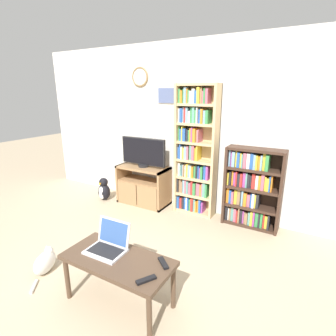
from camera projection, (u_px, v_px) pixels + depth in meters
ground_plane at (115, 292)px, 2.52m from camera, size 18.00×18.00×0.00m
wall_back at (204, 130)px, 3.97m from camera, size 6.45×0.09×2.60m
tv_stand at (143, 185)px, 4.47m from camera, size 0.87×0.43×0.66m
television at (143, 152)px, 4.31m from camera, size 0.81×0.18×0.49m
bookshelf_tall at (195, 153)px, 3.98m from camera, size 0.64×0.24×1.98m
bookshelf_short at (250, 188)px, 3.67m from camera, size 0.77×0.27×1.14m
coffee_table at (118, 264)px, 2.29m from camera, size 0.99×0.46×0.46m
laptop at (109, 243)px, 2.39m from camera, size 0.35×0.29×0.26m
remote_near_laptop at (146, 280)px, 2.00m from camera, size 0.12×0.16×0.02m
remote_far_from_laptop at (163, 263)px, 2.20m from camera, size 0.15×0.14×0.02m
cat at (45, 262)px, 2.79m from camera, size 0.30×0.47×0.26m
penguin_figurine at (104, 190)px, 4.64m from camera, size 0.22×0.20×0.41m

